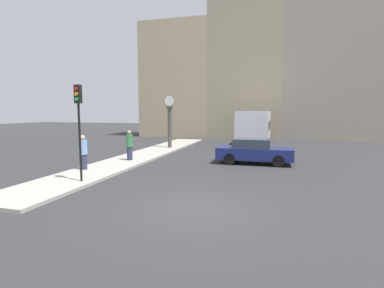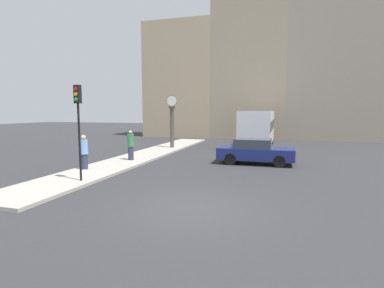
{
  "view_description": "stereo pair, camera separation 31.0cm",
  "coord_description": "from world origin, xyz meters",
  "px_view_note": "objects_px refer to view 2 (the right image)",
  "views": [
    {
      "loc": [
        2.43,
        -8.98,
        3.09
      ],
      "look_at": [
        -1.64,
        5.59,
        1.41
      ],
      "focal_mm": 28.0,
      "sensor_mm": 36.0,
      "label": 1
    },
    {
      "loc": [
        2.73,
        -8.89,
        3.09
      ],
      "look_at": [
        -1.64,
        5.59,
        1.41
      ],
      "focal_mm": 28.0,
      "sensor_mm": 36.0,
      "label": 2
    }
  ],
  "objects_px": {
    "street_clock": "(172,122)",
    "pedestrian_blue_stripe": "(84,152)",
    "sedan_car": "(255,151)",
    "pedestrian_green_hoodie": "(131,145)",
    "traffic_light_near": "(78,113)",
    "bus_distant": "(258,127)"
  },
  "relations": [
    {
      "from": "street_clock",
      "to": "pedestrian_blue_stripe",
      "type": "bearing_deg",
      "value": -96.31
    },
    {
      "from": "sedan_car",
      "to": "pedestrian_green_hoodie",
      "type": "distance_m",
      "value": 7.41
    },
    {
      "from": "sedan_car",
      "to": "traffic_light_near",
      "type": "xyz_separation_m",
      "value": [
        -6.68,
        -6.99,
        2.26
      ]
    },
    {
      "from": "pedestrian_blue_stripe",
      "to": "street_clock",
      "type": "bearing_deg",
      "value": 83.69
    },
    {
      "from": "sedan_car",
      "to": "pedestrian_blue_stripe",
      "type": "distance_m",
      "value": 9.44
    },
    {
      "from": "bus_distant",
      "to": "pedestrian_green_hoodie",
      "type": "height_order",
      "value": "bus_distant"
    },
    {
      "from": "street_clock",
      "to": "pedestrian_blue_stripe",
      "type": "xyz_separation_m",
      "value": [
        -1.09,
        -9.84,
        -1.2
      ]
    },
    {
      "from": "sedan_car",
      "to": "traffic_light_near",
      "type": "height_order",
      "value": "traffic_light_near"
    },
    {
      "from": "pedestrian_green_hoodie",
      "to": "traffic_light_near",
      "type": "bearing_deg",
      "value": -84.1
    },
    {
      "from": "street_clock",
      "to": "pedestrian_green_hoodie",
      "type": "height_order",
      "value": "street_clock"
    },
    {
      "from": "traffic_light_near",
      "to": "street_clock",
      "type": "relative_size",
      "value": 0.96
    },
    {
      "from": "bus_distant",
      "to": "pedestrian_green_hoodie",
      "type": "xyz_separation_m",
      "value": [
        -6.75,
        -9.97,
        -0.73
      ]
    },
    {
      "from": "sedan_car",
      "to": "street_clock",
      "type": "height_order",
      "value": "street_clock"
    },
    {
      "from": "sedan_car",
      "to": "street_clock",
      "type": "xyz_separation_m",
      "value": [
        -7.05,
        5.07,
        1.45
      ]
    },
    {
      "from": "bus_distant",
      "to": "pedestrian_green_hoodie",
      "type": "distance_m",
      "value": 12.06
    },
    {
      "from": "street_clock",
      "to": "pedestrian_green_hoodie",
      "type": "distance_m",
      "value": 6.68
    },
    {
      "from": "pedestrian_blue_stripe",
      "to": "pedestrian_green_hoodie",
      "type": "distance_m",
      "value": 3.38
    },
    {
      "from": "traffic_light_near",
      "to": "sedan_car",
      "type": "bearing_deg",
      "value": 46.27
    },
    {
      "from": "traffic_light_near",
      "to": "pedestrian_green_hoodie",
      "type": "xyz_separation_m",
      "value": [
        -0.57,
        5.48,
        -1.98
      ]
    },
    {
      "from": "street_clock",
      "to": "pedestrian_blue_stripe",
      "type": "distance_m",
      "value": 9.97
    },
    {
      "from": "street_clock",
      "to": "pedestrian_blue_stripe",
      "type": "height_order",
      "value": "street_clock"
    },
    {
      "from": "traffic_light_near",
      "to": "pedestrian_blue_stripe",
      "type": "bearing_deg",
      "value": 123.33
    }
  ]
}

